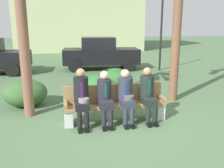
{
  "coord_description": "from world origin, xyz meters",
  "views": [
    {
      "loc": [
        -1.28,
        -5.23,
        2.32
      ],
      "look_at": [
        -0.1,
        0.58,
        0.85
      ],
      "focal_mm": 38.71,
      "sensor_mm": 36.0,
      "label": 1
    }
  ],
  "objects_px": {
    "shrub_near_bench": "(25,93)",
    "seated_man_leftmost": "(82,95)",
    "seated_man_centerright": "(126,94)",
    "shrub_mid_lawn": "(114,80)",
    "street_lamp": "(162,22)",
    "seated_man_centerleft": "(105,95)",
    "seated_man_rightmost": "(148,92)",
    "park_bench": "(115,104)",
    "shrub_far_lawn": "(95,90)",
    "parked_car_far": "(100,53)"
  },
  "relations": [
    {
      "from": "seated_man_leftmost",
      "to": "seated_man_centerright",
      "type": "height_order",
      "value": "seated_man_leftmost"
    },
    {
      "from": "shrub_mid_lawn",
      "to": "seated_man_centerright",
      "type": "bearing_deg",
      "value": -95.79
    },
    {
      "from": "park_bench",
      "to": "seated_man_centerleft",
      "type": "relative_size",
      "value": 1.93
    },
    {
      "from": "park_bench",
      "to": "seated_man_centerleft",
      "type": "xyz_separation_m",
      "value": [
        -0.26,
        -0.13,
        0.27
      ]
    },
    {
      "from": "seated_man_centerleft",
      "to": "seated_man_centerright",
      "type": "bearing_deg",
      "value": -0.43
    },
    {
      "from": "shrub_mid_lawn",
      "to": "shrub_far_lawn",
      "type": "height_order",
      "value": "shrub_far_lawn"
    },
    {
      "from": "seated_man_rightmost",
      "to": "street_lamp",
      "type": "height_order",
      "value": "street_lamp"
    },
    {
      "from": "shrub_near_bench",
      "to": "seated_man_leftmost",
      "type": "bearing_deg",
      "value": -49.27
    },
    {
      "from": "seated_man_leftmost",
      "to": "seated_man_centerright",
      "type": "distance_m",
      "value": 1.05
    },
    {
      "from": "seated_man_centerleft",
      "to": "street_lamp",
      "type": "bearing_deg",
      "value": 57.81
    },
    {
      "from": "shrub_near_bench",
      "to": "shrub_mid_lawn",
      "type": "xyz_separation_m",
      "value": [
        2.82,
        0.94,
        0.04
      ]
    },
    {
      "from": "seated_man_centerright",
      "to": "shrub_mid_lawn",
      "type": "xyz_separation_m",
      "value": [
        0.27,
        2.68,
        -0.29
      ]
    },
    {
      "from": "seated_man_centerleft",
      "to": "shrub_far_lawn",
      "type": "relative_size",
      "value": 0.92
    },
    {
      "from": "shrub_mid_lawn",
      "to": "street_lamp",
      "type": "relative_size",
      "value": 0.34
    },
    {
      "from": "shrub_near_bench",
      "to": "park_bench",
      "type": "bearing_deg",
      "value": -34.87
    },
    {
      "from": "street_lamp",
      "to": "seated_man_leftmost",
      "type": "bearing_deg",
      "value": -125.61
    },
    {
      "from": "shrub_far_lawn",
      "to": "street_lamp",
      "type": "relative_size",
      "value": 0.34
    },
    {
      "from": "park_bench",
      "to": "shrub_near_bench",
      "type": "xyz_separation_m",
      "value": [
        -2.3,
        1.6,
        -0.05
      ]
    },
    {
      "from": "street_lamp",
      "to": "shrub_far_lawn",
      "type": "bearing_deg",
      "value": -130.09
    },
    {
      "from": "shrub_near_bench",
      "to": "seated_man_centerright",
      "type": "bearing_deg",
      "value": -34.39
    },
    {
      "from": "shrub_near_bench",
      "to": "shrub_mid_lawn",
      "type": "relative_size",
      "value": 0.92
    },
    {
      "from": "seated_man_rightmost",
      "to": "street_lamp",
      "type": "xyz_separation_m",
      "value": [
        2.9,
        6.27,
        1.68
      ]
    },
    {
      "from": "seated_man_centerright",
      "to": "shrub_mid_lawn",
      "type": "distance_m",
      "value": 2.71
    },
    {
      "from": "shrub_far_lawn",
      "to": "parked_car_far",
      "type": "height_order",
      "value": "parked_car_far"
    },
    {
      "from": "park_bench",
      "to": "shrub_near_bench",
      "type": "relative_size",
      "value": 1.97
    },
    {
      "from": "parked_car_far",
      "to": "street_lamp",
      "type": "relative_size",
      "value": 1.01
    },
    {
      "from": "parked_car_far",
      "to": "shrub_near_bench",
      "type": "bearing_deg",
      "value": -119.2
    },
    {
      "from": "park_bench",
      "to": "shrub_near_bench",
      "type": "distance_m",
      "value": 2.81
    },
    {
      "from": "park_bench",
      "to": "seated_man_centerleft",
      "type": "height_order",
      "value": "seated_man_centerleft"
    },
    {
      "from": "seated_man_leftmost",
      "to": "shrub_far_lawn",
      "type": "xyz_separation_m",
      "value": [
        0.51,
        1.54,
        -0.32
      ]
    },
    {
      "from": "seated_man_centerright",
      "to": "parked_car_far",
      "type": "distance_m",
      "value": 7.21
    },
    {
      "from": "shrub_mid_lawn",
      "to": "street_lamp",
      "type": "bearing_deg",
      "value": 48.62
    },
    {
      "from": "park_bench",
      "to": "shrub_mid_lawn",
      "type": "distance_m",
      "value": 2.59
    },
    {
      "from": "seated_man_rightmost",
      "to": "shrub_far_lawn",
      "type": "distance_m",
      "value": 1.91
    },
    {
      "from": "seated_man_leftmost",
      "to": "seated_man_rightmost",
      "type": "relative_size",
      "value": 1.03
    },
    {
      "from": "seated_man_centerleft",
      "to": "street_lamp",
      "type": "height_order",
      "value": "street_lamp"
    },
    {
      "from": "street_lamp",
      "to": "park_bench",
      "type": "bearing_deg",
      "value": -120.98
    },
    {
      "from": "seated_man_centerleft",
      "to": "seated_man_centerright",
      "type": "relative_size",
      "value": 0.99
    },
    {
      "from": "park_bench",
      "to": "shrub_far_lawn",
      "type": "height_order",
      "value": "park_bench"
    },
    {
      "from": "seated_man_leftmost",
      "to": "shrub_far_lawn",
      "type": "height_order",
      "value": "seated_man_leftmost"
    },
    {
      "from": "shrub_near_bench",
      "to": "shrub_far_lawn",
      "type": "distance_m",
      "value": 2.01
    },
    {
      "from": "shrub_near_bench",
      "to": "parked_car_far",
      "type": "distance_m",
      "value": 6.26
    },
    {
      "from": "seated_man_leftmost",
      "to": "seated_man_centerleft",
      "type": "distance_m",
      "value": 0.54
    },
    {
      "from": "seated_man_centerleft",
      "to": "seated_man_leftmost",
      "type": "bearing_deg",
      "value": 179.78
    },
    {
      "from": "seated_man_rightmost",
      "to": "shrub_far_lawn",
      "type": "bearing_deg",
      "value": 125.47
    },
    {
      "from": "shrub_mid_lawn",
      "to": "park_bench",
      "type": "bearing_deg",
      "value": -101.44
    },
    {
      "from": "seated_man_centerleft",
      "to": "seated_man_rightmost",
      "type": "bearing_deg",
      "value": 0.25
    },
    {
      "from": "seated_man_rightmost",
      "to": "seated_man_centerleft",
      "type": "bearing_deg",
      "value": -179.75
    },
    {
      "from": "shrub_far_lawn",
      "to": "street_lamp",
      "type": "bearing_deg",
      "value": 49.91
    },
    {
      "from": "park_bench",
      "to": "street_lamp",
      "type": "relative_size",
      "value": 0.61
    }
  ]
}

